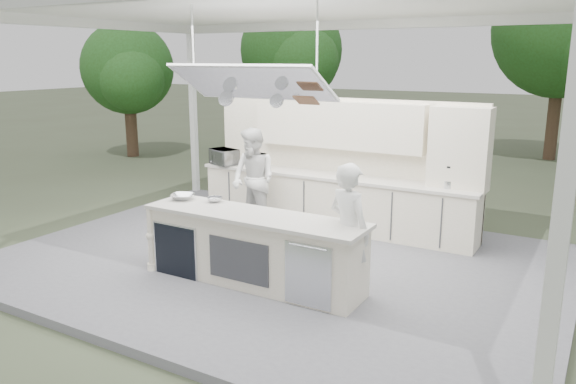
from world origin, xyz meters
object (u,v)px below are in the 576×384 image
Objects in this scene: head_chef at (349,231)px; demo_island at (252,248)px; back_counter at (333,201)px; sous_chef at (253,180)px.

demo_island is at bearing 31.50° from head_chef.
demo_island is 1.36m from head_chef.
sous_chef is (-1.13, -0.81, 0.41)m from back_counter.
sous_chef is (-1.31, 2.00, 0.41)m from demo_island.
sous_chef is at bearing -144.43° from back_counter.
sous_chef is (-2.59, 1.79, 0.03)m from head_chef.
head_chef is 0.97× the size of sous_chef.
demo_island is 1.81× the size of head_chef.
back_counter is 1.45m from sous_chef.
head_chef is at bearing -19.81° from sous_chef.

